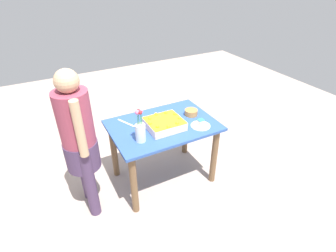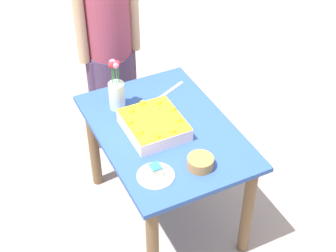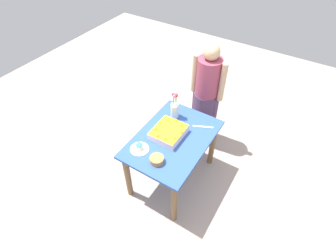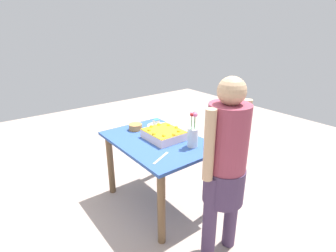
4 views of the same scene
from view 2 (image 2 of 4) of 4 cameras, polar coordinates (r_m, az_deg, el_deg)
ground_plane at (r=3.55m, az=-0.28°, el=-9.53°), size 8.00×8.00×0.00m
dining_table at (r=3.13m, az=-0.32°, el=-2.39°), size 1.11×0.77×0.74m
sheet_cake at (r=2.99m, az=-1.56°, el=0.16°), size 0.36×0.32×0.11m
serving_plate_with_slice at (r=2.73m, az=-1.39°, el=-5.30°), size 0.20×0.20×0.08m
cake_knife at (r=3.34m, az=0.33°, el=4.01°), size 0.12×0.23×0.00m
flower_vase at (r=3.14m, az=-5.73°, el=3.79°), size 0.10×0.10×0.34m
fruit_bowl at (r=2.78m, az=3.61°, el=-4.05°), size 0.14×0.14×0.06m
person_standing at (r=3.61m, az=-6.49°, el=8.85°), size 0.31×0.45×1.49m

